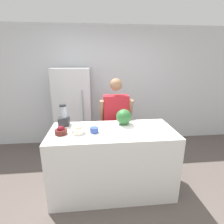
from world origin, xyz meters
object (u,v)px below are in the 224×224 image
Objects in this scene: bowl_cream at (78,130)px; blender at (64,117)px; person at (116,123)px; bowl_cherries at (61,131)px; bowl_small_blue at (94,130)px; watermelon at (124,117)px; refrigerator at (74,111)px.

blender reaches higher than bowl_cream.
person reaches higher than blender.
bowl_cream is 0.55× the size of blender.
bowl_cream is at bearing 0.36° from bowl_cherries.
bowl_small_blue is 0.36× the size of blender.
person is 6.99× the size of watermelon.
bowl_cream is 0.41m from blender.
blender is at bearing 144.04° from bowl_small_blue.
refrigerator is at bearing 88.82° from blender.
bowl_cherries is at bearing -164.21° from watermelon.
watermelon is at bearing 28.68° from bowl_small_blue.
refrigerator is 1.41m from bowl_cherries.
blender is at bearing 174.69° from watermelon.
person is 5.04× the size of blender.
bowl_cream is at bearing -159.39° from watermelon.
watermelon is at bearing -53.49° from refrigerator.
refrigerator is at bearing 126.51° from watermelon.
person is 1.12m from bowl_cherries.
blender is (-0.01, 0.33, 0.08)m from bowl_cherries.
person is at bearing 26.92° from blender.
bowl_small_blue is (0.42, -1.40, 0.12)m from refrigerator.
refrigerator is at bearing 106.74° from bowl_small_blue.
person is (0.80, -0.66, -0.06)m from refrigerator.
blender reaches higher than watermelon.
blender is (-0.88, 0.08, -0.00)m from watermelon.
blender is at bearing -91.18° from refrigerator.
bowl_cherries is (-0.81, -0.75, 0.19)m from person.
bowl_cream is at bearing -178.64° from bowl_small_blue.
refrigerator is 15.42× the size of bowl_small_blue.
blender is at bearing 91.93° from bowl_cherries.
refrigerator reaches higher than blender.
bowl_small_blue is at bearing -117.30° from person.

